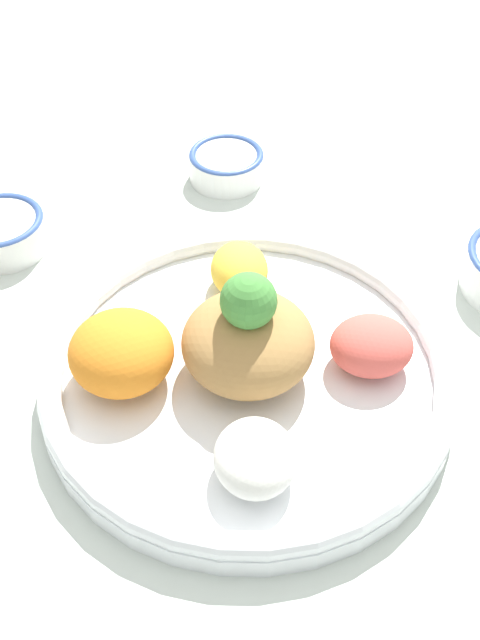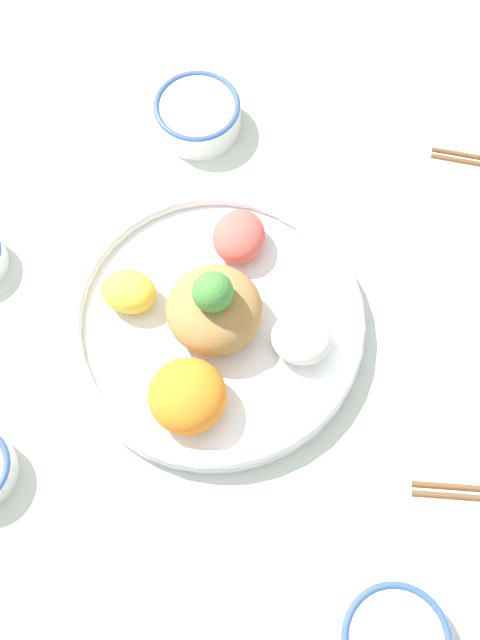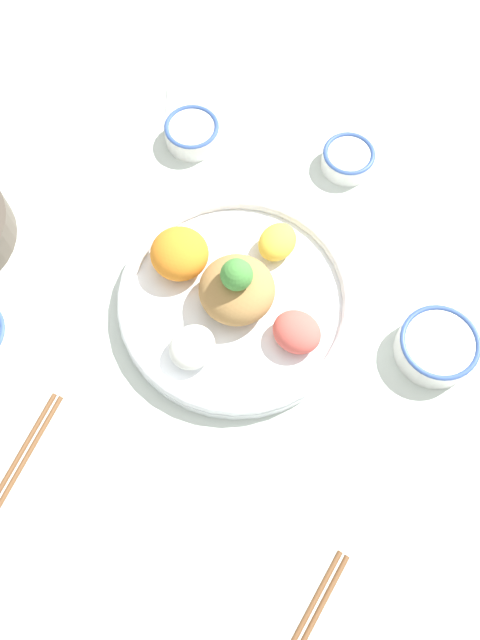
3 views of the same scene
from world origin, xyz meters
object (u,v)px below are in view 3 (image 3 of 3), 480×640
(salad_platter, at_px, (235,296))
(sauce_bowl_red, at_px, (437,346))
(serving_spoon_main, at_px, (171,90))
(chopsticks_pair_far, at_px, (11,476))
(sauce_bowl_dark, at_px, (192,132))
(rice_bowl_plain, at_px, (348,158))

(salad_platter, distance_m, sauce_bowl_red, 0.29)
(sauce_bowl_red, height_order, serving_spoon_main, sauce_bowl_red)
(sauce_bowl_red, bearing_deg, serving_spoon_main, 85.96)
(salad_platter, distance_m, serving_spoon_main, 0.41)
(chopsticks_pair_far, bearing_deg, sauce_bowl_dark, -178.27)
(sauce_bowl_red, distance_m, chopsticks_pair_far, 0.60)
(salad_platter, xyz_separation_m, chopsticks_pair_far, (-0.38, 0.02, -0.02))
(chopsticks_pair_far, relative_size, serving_spoon_main, 2.23)
(rice_bowl_plain, bearing_deg, sauce_bowl_red, -116.00)
(sauce_bowl_dark, xyz_separation_m, rice_bowl_plain, (0.15, -0.21, -0.00))
(sauce_bowl_dark, bearing_deg, chopsticks_pair_far, -155.94)
(sauce_bowl_red, xyz_separation_m, rice_bowl_plain, (0.15, 0.30, -0.01))
(chopsticks_pair_far, bearing_deg, rice_bowl_plain, 160.34)
(salad_platter, height_order, chopsticks_pair_far, salad_platter)
(sauce_bowl_dark, bearing_deg, rice_bowl_plain, -54.82)
(salad_platter, relative_size, sauce_bowl_red, 3.09)
(sauce_bowl_dark, relative_size, chopsticks_pair_far, 0.39)
(sauce_bowl_red, distance_m, sauce_bowl_dark, 0.51)
(salad_platter, xyz_separation_m, sauce_bowl_red, (0.15, -0.25, -0.00))
(serving_spoon_main, bearing_deg, chopsticks_pair_far, -15.19)
(sauce_bowl_dark, height_order, serving_spoon_main, sauce_bowl_dark)
(sauce_bowl_dark, xyz_separation_m, serving_spoon_main, (0.04, 0.10, -0.02))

